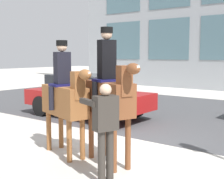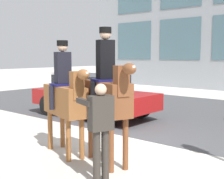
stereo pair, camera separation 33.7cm
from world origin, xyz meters
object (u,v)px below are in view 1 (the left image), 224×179
mounted_horse_companion (109,94)px  pedestrian_bystander (105,125)px  street_car_near_lane (87,95)px  mounted_horse_lead (65,97)px

mounted_horse_companion → pedestrian_bystander: size_ratio=1.59×
street_car_near_lane → pedestrian_bystander: bearing=-44.7°
street_car_near_lane → mounted_horse_companion: bearing=-42.4°
mounted_horse_lead → street_car_near_lane: mounted_horse_lead is taller
pedestrian_bystander → mounted_horse_companion: bearing=-34.7°
mounted_horse_companion → pedestrian_bystander: (0.54, -0.81, -0.41)m
pedestrian_bystander → street_car_near_lane: bearing=-23.0°
mounted_horse_lead → mounted_horse_companion: mounted_horse_companion is taller
mounted_horse_lead → pedestrian_bystander: bearing=-4.9°
mounted_horse_lead → street_car_near_lane: size_ratio=0.55×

